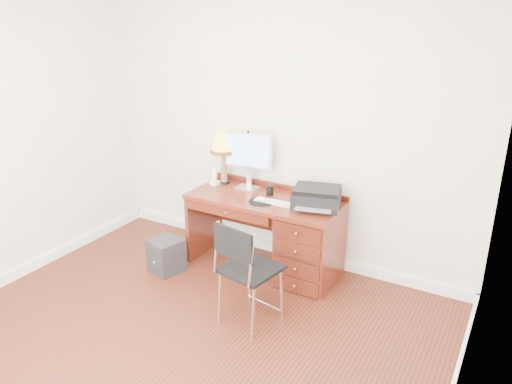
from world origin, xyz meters
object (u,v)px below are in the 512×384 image
Objects in this scene: printer at (317,197)px; chair at (246,265)px; leg_lamp at (223,145)px; phone at (215,180)px; monitor at (249,154)px; desk at (294,236)px; equipment_box at (166,255)px.

printer reaches higher than chair.
leg_lamp is 0.37m from phone.
monitor is at bearing -0.43° from leg_lamp.
monitor is 3.31× the size of phone.
printer is 1.17m from phone.
monitor reaches higher than desk.
equipment_box is at bearing -107.58° from leg_lamp.
monitor reaches higher than equipment_box.
chair is at bearing -67.82° from monitor.
printer is at bearing -16.58° from monitor.
chair is at bearing -114.89° from printer.
printer is at bearing -6.97° from leg_lamp.
phone is at bearing -122.91° from leg_lamp.
phone is 1.43m from chair.
printer is at bearing 2.55° from phone.
equipment_box is at bearing -170.03° from printer.
desk is at bearing -10.65° from leg_lamp.
desk is at bearing -22.72° from monitor.
printer is 1.16m from leg_lamp.
monitor is 0.86m from printer.
desk is 8.62× the size of phone.
printer is at bearing 9.69° from desk.
monitor is (-0.60, 0.17, 0.70)m from desk.
leg_lamp is 3.21× the size of phone.
leg_lamp is (-0.30, 0.00, 0.05)m from monitor.
monitor reaches higher than chair.
phone is 0.92m from equipment_box.
equipment_box is at bearing 172.70° from chair.
monitor is at bearing 69.81° from equipment_box.
phone reaches higher than equipment_box.
chair is at bearing -41.26° from phone.
monitor reaches higher than printer.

